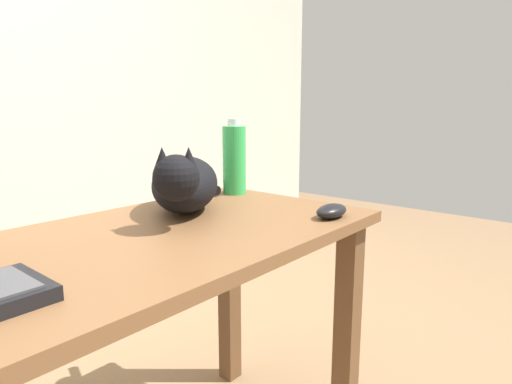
% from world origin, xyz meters
% --- Properties ---
extents(desk, '(1.62, 0.60, 0.72)m').
position_xyz_m(desk, '(0.00, 0.00, 0.61)').
color(desk, brown).
rests_on(desk, ground_plane).
extents(cat, '(0.47, 0.45, 0.20)m').
position_xyz_m(cat, '(0.45, 0.12, 0.80)').
color(cat, black).
rests_on(cat, desk).
extents(computer_mouse, '(0.11, 0.06, 0.04)m').
position_xyz_m(computer_mouse, '(0.65, -0.23, 0.74)').
color(computer_mouse, black).
rests_on(computer_mouse, desk).
extents(water_bottle, '(0.08, 0.08, 0.25)m').
position_xyz_m(water_bottle, '(0.73, 0.19, 0.83)').
color(water_bottle, green).
rests_on(water_bottle, desk).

